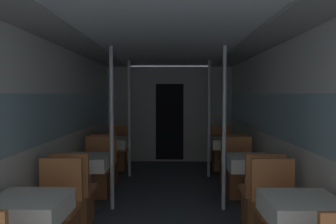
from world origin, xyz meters
name	(u,v)px	position (x,y,z in m)	size (l,w,h in m)	color
wall_left	(62,126)	(-1.46, 2.87, 1.12)	(0.05, 8.54, 2.19)	silver
wall_right	(275,126)	(1.46, 2.87, 1.12)	(0.05, 8.54, 2.19)	silver
ceiling_panel	(168,44)	(0.00, 2.87, 2.23)	(2.92, 8.54, 0.07)	silver
bulkhead_far	(170,114)	(0.00, 6.00, 1.09)	(2.86, 0.09, 2.19)	#A8A8A3
dining_table_left_0	(29,213)	(-1.09, 0.98, 0.59)	(0.58, 0.58, 0.73)	#4C4C51
chair_left_far_0	(56,223)	(-1.09, 1.57, 0.28)	(0.44, 0.44, 0.89)	#9C5B31
dining_table_left_1	(87,165)	(-1.09, 2.77, 0.59)	(0.58, 0.58, 0.73)	#4C4C51
chair_left_near_1	(74,203)	(-1.09, 2.18, 0.28)	(0.44, 0.44, 0.89)	#9C5B31
chair_left_far_1	(97,177)	(-1.09, 3.36, 0.28)	(0.44, 0.44, 0.89)	#9C5B31
support_pole_left_1	(112,128)	(-0.75, 2.77, 1.09)	(0.05, 0.05, 2.19)	silver
dining_table_left_2	(112,145)	(-1.09, 4.56, 0.59)	(0.58, 0.58, 0.73)	#4C4C51
chair_left_near_2	(105,168)	(-1.09, 3.97, 0.28)	(0.44, 0.44, 0.89)	#9C5B31
chair_left_far_2	(117,156)	(-1.09, 5.15, 0.28)	(0.44, 0.44, 0.89)	#9C5B31
support_pole_left_2	(129,119)	(-0.75, 4.56, 1.09)	(0.05, 0.05, 2.19)	silver
dining_table_right_0	(302,215)	(1.09, 0.98, 0.59)	(0.58, 0.58, 0.73)	#4C4C51
chair_right_far_0	(278,224)	(1.09, 1.57, 0.28)	(0.44, 0.44, 0.89)	#9C5B31
dining_table_right_1	(249,166)	(1.09, 2.77, 0.59)	(0.58, 0.58, 0.73)	#4C4C51
chair_right_near_1	(261,203)	(1.09, 2.18, 0.28)	(0.44, 0.44, 0.89)	#9C5B31
chair_right_far_1	(240,178)	(1.09, 3.36, 0.28)	(0.44, 0.44, 0.89)	#9C5B31
support_pole_right_1	(224,128)	(0.75, 2.77, 1.09)	(0.05, 0.05, 2.19)	silver
dining_table_right_2	(227,145)	(1.09, 4.56, 0.59)	(0.58, 0.58, 0.73)	#4C4C51
chair_right_near_2	(232,169)	(1.09, 3.97, 0.28)	(0.44, 0.44, 0.89)	#9C5B31
chair_right_far_2	(222,156)	(1.09, 5.15, 0.28)	(0.44, 0.44, 0.89)	#9C5B31
support_pole_right_2	(209,119)	(0.75, 4.56, 1.09)	(0.05, 0.05, 2.19)	silver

